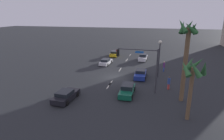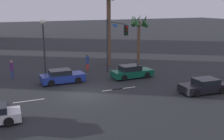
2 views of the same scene
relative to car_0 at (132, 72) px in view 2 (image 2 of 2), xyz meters
The scene contains 13 objects.
ground_plane 7.23m from the car_0, 154.04° to the right, with size 220.00×220.00×0.00m, color #232628.
lane_stripe_2 11.55m from the car_0, 164.13° to the right, with size 2.48×0.14×0.01m, color silver.
lane_stripe_3 4.85m from the car_0, 139.08° to the right, with size 2.11×0.14×0.01m, color silver.
lane_stripe_4 4.06m from the car_0, 128.12° to the right, with size 2.45×0.14×0.01m, color silver.
car_0 is the anchor object (origin of this frame).
car_2 7.35m from the car_0, behind, with size 4.32×1.92×1.36m.
car_5 7.93m from the car_0, 64.19° to the right, with size 4.30×2.14×1.26m.
traffic_signal 4.15m from the car_0, 129.14° to the left, with size 0.53×5.62×6.07m.
streetlamp 9.96m from the car_0, 155.09° to the left, with size 0.56×0.56×6.18m.
pedestrian_0 6.25m from the car_0, 120.12° to the left, with size 0.51×0.51×1.90m.
pedestrian_1 12.70m from the car_0, 157.22° to the left, with size 0.40×0.40×1.93m.
palm_tree_0 9.13m from the car_0, 87.58° to the left, with size 2.36×2.53×9.87m.
palm_tree_1 9.40m from the car_0, 56.19° to the left, with size 2.50×2.66×6.46m.
Camera 2 is at (-7.09, -22.40, 7.67)m, focal length 44.69 mm.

